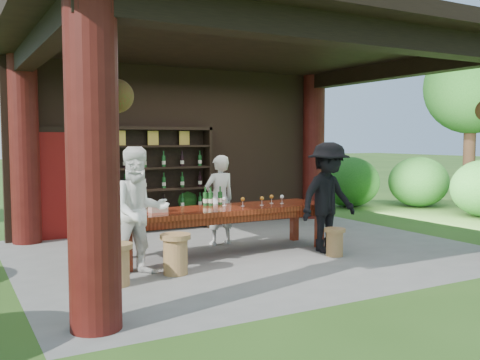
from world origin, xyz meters
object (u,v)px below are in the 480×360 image
stool_near_right (335,241)px  stool_far_left (117,263)px  napkin_basket (158,207)px  host (220,200)px  stool_near_left (175,253)px  guest_woman (139,211)px  wine_shelf (154,180)px  tasting_table (222,215)px  guest_man (328,197)px

stool_near_right → stool_far_left: 3.49m
stool_near_right → napkin_basket: napkin_basket is taller
stool_far_left → host: host is taller
stool_near_left → stool_far_left: 0.88m
host → stool_near_left: bearing=43.2°
stool_near_left → guest_woman: bearing=156.5°
napkin_basket → wine_shelf: bearing=71.3°
host → guest_woman: 2.38m
wine_shelf → stool_near_left: 3.46m
tasting_table → stool_far_left: (-2.02, -1.04, -0.35)m
stool_near_right → napkin_basket: (-2.56, 1.01, 0.59)m
host → guest_man: size_ratio=0.87×
stool_far_left → stool_near_right: bearing=0.2°
stool_far_left → guest_man: guest_man is taller
host → tasting_table: bearing=62.1°
tasting_table → guest_man: bearing=-23.6°
stool_near_right → guest_man: guest_man is taller
stool_near_right → napkin_basket: 2.82m
host → guest_woman: size_ratio=0.90×
stool_near_left → guest_man: 2.82m
tasting_table → stool_near_right: tasting_table is taller
stool_far_left → guest_woman: guest_woman is taller
stool_near_left → guest_woman: (-0.44, 0.19, 0.58)m
guest_woman → stool_near_left: bearing=-25.2°
guest_man → stool_far_left: bearing=176.7°
tasting_table → stool_far_left: bearing=-152.8°
tasting_table → guest_woman: 1.75m
wine_shelf → guest_woman: 3.34m
host → napkin_basket: (-1.41, -0.74, 0.04)m
stool_near_left → wine_shelf: bearing=74.8°
tasting_table → guest_man: size_ratio=2.02×
stool_near_right → guest_woman: (-3.07, 0.35, 0.64)m
tasting_table → stool_near_right: (1.47, -1.02, -0.40)m
stool_near_left → stool_far_left: (-0.86, -0.17, -0.01)m
wine_shelf → stool_near_right: (1.75, -3.41, -0.81)m
stool_near_left → tasting_table: bearing=36.9°
napkin_basket → stool_far_left: bearing=-132.3°
stool_near_left → stool_near_right: bearing=-3.4°
stool_far_left → napkin_basket: napkin_basket is taller
stool_near_right → guest_woman: bearing=173.5°
wine_shelf → stool_near_left: bearing=-105.2°
stool_near_left → guest_man: bearing=3.6°
wine_shelf → host: (0.60, -1.66, -0.26)m
stool_far_left → host: bearing=37.0°
tasting_table → stool_far_left: 2.30m
stool_near_right → stool_far_left: bearing=-179.8°
stool_near_left → napkin_basket: bearing=85.4°
stool_near_left → stool_far_left: bearing=-168.8°
stool_near_right → guest_man: (0.12, 0.33, 0.66)m
guest_woman → stool_near_right: bearing=-8.1°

